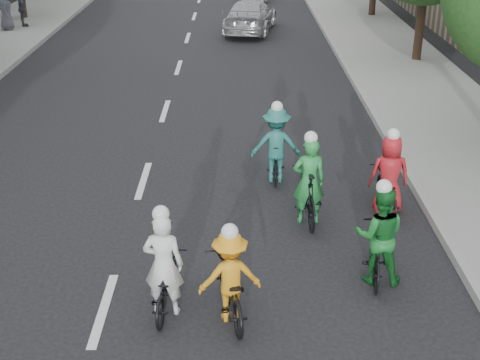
{
  "coord_description": "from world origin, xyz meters",
  "views": [
    {
      "loc": [
        2.13,
        -8.84,
        6.24
      ],
      "look_at": [
        2.19,
        2.79,
        1.0
      ],
      "focal_mm": 50.0,
      "sensor_mm": 36.0,
      "label": 1
    }
  ],
  "objects_px": {
    "cyclist_2": "(165,277)",
    "cyclist_5": "(378,242)",
    "spectator_1": "(22,9)",
    "cyclist_4": "(308,190)",
    "follow_car_lead": "(250,16)",
    "cyclist_0": "(276,149)",
    "spectator_2": "(5,9)",
    "cyclist_3": "(388,182)",
    "cyclist_1": "(230,283)"
  },
  "relations": [
    {
      "from": "cyclist_2",
      "to": "cyclist_4",
      "type": "relative_size",
      "value": 0.97
    },
    {
      "from": "cyclist_5",
      "to": "spectator_1",
      "type": "relative_size",
      "value": 1.18
    },
    {
      "from": "cyclist_2",
      "to": "spectator_2",
      "type": "relative_size",
      "value": 1.04
    },
    {
      "from": "cyclist_4",
      "to": "cyclist_5",
      "type": "relative_size",
      "value": 1.02
    },
    {
      "from": "cyclist_2",
      "to": "spectator_1",
      "type": "distance_m",
      "value": 23.37
    },
    {
      "from": "cyclist_2",
      "to": "cyclist_5",
      "type": "distance_m",
      "value": 3.6
    },
    {
      "from": "cyclist_5",
      "to": "spectator_1",
      "type": "distance_m",
      "value": 24.09
    },
    {
      "from": "follow_car_lead",
      "to": "spectator_2",
      "type": "xyz_separation_m",
      "value": [
        -10.78,
        -0.26,
        0.36
      ]
    },
    {
      "from": "cyclist_0",
      "to": "spectator_2",
      "type": "height_order",
      "value": "spectator_2"
    },
    {
      "from": "cyclist_4",
      "to": "follow_car_lead",
      "type": "xyz_separation_m",
      "value": [
        -0.8,
        18.22,
        0.03
      ]
    },
    {
      "from": "cyclist_2",
      "to": "spectator_1",
      "type": "xyz_separation_m",
      "value": [
        -8.54,
        21.75,
        0.35
      ]
    },
    {
      "from": "cyclist_2",
      "to": "cyclist_3",
      "type": "relative_size",
      "value": 1.03
    },
    {
      "from": "cyclist_2",
      "to": "cyclist_5",
      "type": "xyz_separation_m",
      "value": [
        3.49,
        0.88,
        0.11
      ]
    },
    {
      "from": "cyclist_0",
      "to": "cyclist_2",
      "type": "distance_m",
      "value": 5.39
    },
    {
      "from": "spectator_1",
      "to": "spectator_2",
      "type": "relative_size",
      "value": 0.88
    },
    {
      "from": "cyclist_4",
      "to": "spectator_1",
      "type": "distance_m",
      "value": 21.73
    },
    {
      "from": "cyclist_0",
      "to": "cyclist_4",
      "type": "xyz_separation_m",
      "value": [
        0.53,
        -1.95,
        -0.08
      ]
    },
    {
      "from": "cyclist_4",
      "to": "cyclist_3",
      "type": "bearing_deg",
      "value": -168.77
    },
    {
      "from": "follow_car_lead",
      "to": "spectator_2",
      "type": "bearing_deg",
      "value": 11.0
    },
    {
      "from": "cyclist_5",
      "to": "spectator_2",
      "type": "relative_size",
      "value": 1.04
    },
    {
      "from": "cyclist_0",
      "to": "spectator_1",
      "type": "distance_m",
      "value": 19.79
    },
    {
      "from": "cyclist_4",
      "to": "cyclist_5",
      "type": "xyz_separation_m",
      "value": [
        0.96,
        -2.17,
        0.04
      ]
    },
    {
      "from": "spectator_2",
      "to": "cyclist_5",
      "type": "bearing_deg",
      "value": -160.72
    },
    {
      "from": "cyclist_0",
      "to": "cyclist_4",
      "type": "bearing_deg",
      "value": 107.7
    },
    {
      "from": "cyclist_3",
      "to": "spectator_2",
      "type": "xyz_separation_m",
      "value": [
        -13.25,
        17.53,
        0.42
      ]
    },
    {
      "from": "spectator_2",
      "to": "spectator_1",
      "type": "bearing_deg",
      "value": -47.05
    },
    {
      "from": "cyclist_0",
      "to": "spectator_1",
      "type": "height_order",
      "value": "cyclist_0"
    },
    {
      "from": "cyclist_1",
      "to": "follow_car_lead",
      "type": "xyz_separation_m",
      "value": [
        0.71,
        21.45,
        0.09
      ]
    },
    {
      "from": "cyclist_0",
      "to": "cyclist_5",
      "type": "relative_size",
      "value": 1.0
    },
    {
      "from": "cyclist_1",
      "to": "follow_car_lead",
      "type": "distance_m",
      "value": 21.46
    },
    {
      "from": "cyclist_1",
      "to": "cyclist_2",
      "type": "relative_size",
      "value": 0.99
    },
    {
      "from": "cyclist_1",
      "to": "spectator_1",
      "type": "bearing_deg",
      "value": -77.5
    },
    {
      "from": "cyclist_0",
      "to": "spectator_2",
      "type": "distance_m",
      "value": 19.45
    },
    {
      "from": "cyclist_1",
      "to": "cyclist_4",
      "type": "bearing_deg",
      "value": -126.1
    },
    {
      "from": "cyclist_5",
      "to": "cyclist_3",
      "type": "bearing_deg",
      "value": -96.88
    },
    {
      "from": "cyclist_3",
      "to": "cyclist_5",
      "type": "xyz_separation_m",
      "value": [
        -0.71,
        -2.6,
        0.08
      ]
    },
    {
      "from": "cyclist_0",
      "to": "cyclist_2",
      "type": "relative_size",
      "value": 1.01
    },
    {
      "from": "cyclist_2",
      "to": "cyclist_3",
      "type": "height_order",
      "value": "cyclist_2"
    },
    {
      "from": "cyclist_0",
      "to": "cyclist_2",
      "type": "height_order",
      "value": "cyclist_0"
    },
    {
      "from": "cyclist_3",
      "to": "spectator_1",
      "type": "bearing_deg",
      "value": -57.1
    },
    {
      "from": "cyclist_1",
      "to": "cyclist_4",
      "type": "xyz_separation_m",
      "value": [
        1.51,
        3.23,
        0.07
      ]
    },
    {
      "from": "cyclist_0",
      "to": "spectator_1",
      "type": "bearing_deg",
      "value": -55.29
    },
    {
      "from": "cyclist_0",
      "to": "cyclist_2",
      "type": "xyz_separation_m",
      "value": [
        -2.0,
        -5.0,
        -0.15
      ]
    },
    {
      "from": "cyclist_4",
      "to": "follow_car_lead",
      "type": "bearing_deg",
      "value": -90.61
    },
    {
      "from": "cyclist_0",
      "to": "cyclist_4",
      "type": "height_order",
      "value": "cyclist_4"
    },
    {
      "from": "cyclist_0",
      "to": "spectator_1",
      "type": "relative_size",
      "value": 1.18
    },
    {
      "from": "cyclist_1",
      "to": "spectator_1",
      "type": "height_order",
      "value": "spectator_1"
    },
    {
      "from": "cyclist_3",
      "to": "spectator_1",
      "type": "xyz_separation_m",
      "value": [
        -12.74,
        18.27,
        0.31
      ]
    },
    {
      "from": "cyclist_0",
      "to": "spectator_2",
      "type": "xyz_separation_m",
      "value": [
        -11.05,
        16.01,
        0.3
      ]
    },
    {
      "from": "cyclist_5",
      "to": "spectator_2",
      "type": "bearing_deg",
      "value": -49.63
    }
  ]
}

